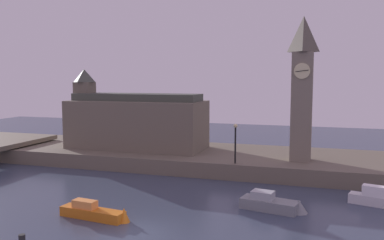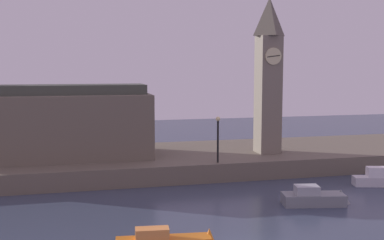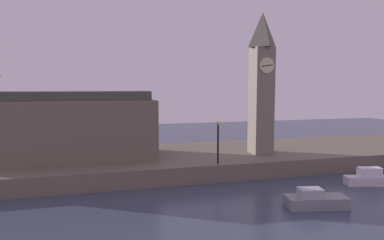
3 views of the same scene
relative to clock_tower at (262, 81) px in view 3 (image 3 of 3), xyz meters
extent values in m
cube|color=#6B6051|center=(-8.62, 1.93, -7.80)|extent=(70.00, 12.00, 1.50)
cube|color=slate|center=(0.00, 0.00, -1.91)|extent=(1.91, 1.91, 10.28)
cylinder|color=beige|center=(0.00, -1.01, 1.45)|extent=(1.45, 0.12, 1.45)
cube|color=black|center=(0.00, -1.08, 1.45)|extent=(1.16, 0.04, 0.20)
pyramid|color=#554E43|center=(0.00, 0.00, 4.88)|extent=(2.11, 2.11, 3.31)
cube|color=#6B6051|center=(-17.99, 1.72, -4.39)|extent=(15.24, 6.21, 5.32)
cube|color=#42473D|center=(-17.99, 1.72, -1.33)|extent=(14.48, 3.73, 0.80)
cylinder|color=black|center=(-5.65, -3.36, -5.39)|extent=(0.16, 0.16, 3.32)
sphere|color=#F2E099|center=(-5.65, -3.36, -3.55)|extent=(0.36, 0.36, 0.36)
cube|color=gray|center=(-1.49, -11.30, -8.17)|extent=(4.25, 2.30, 0.76)
cube|color=#A8ADB2|center=(-1.97, -11.30, -7.51)|extent=(1.70, 1.35, 0.58)
cone|color=gray|center=(0.52, -11.30, -8.13)|extent=(1.63, 1.63, 1.01)
cube|color=silver|center=(6.36, -7.98, -8.19)|extent=(4.89, 2.31, 0.71)
cube|color=white|center=(5.79, -7.98, -7.45)|extent=(1.93, 1.21, 0.79)
camera|label=1|loc=(1.92, -39.92, 0.80)|focal=38.24mm
camera|label=2|loc=(-16.68, -39.06, 0.45)|focal=44.51mm
camera|label=3|loc=(-15.54, -30.89, -0.43)|focal=32.58mm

